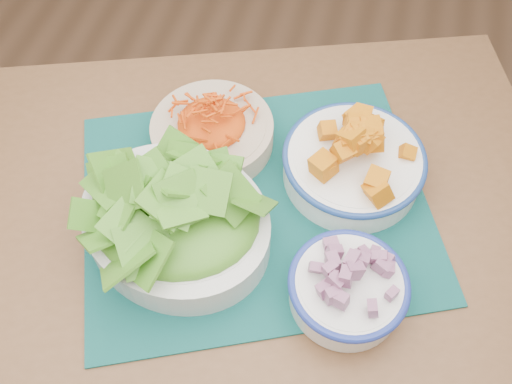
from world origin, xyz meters
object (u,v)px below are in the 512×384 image
carrot_bowl (212,128)px  onion_bowl (348,287)px  squash_bowl (355,158)px  lettuce_bowl (175,215)px  table (208,263)px  placemat (256,204)px

carrot_bowl → onion_bowl: size_ratio=1.46×
carrot_bowl → onion_bowl: (0.24, -0.21, 0.00)m
carrot_bowl → squash_bowl: bearing=-3.3°
squash_bowl → carrot_bowl: bearing=176.7°
carrot_bowl → onion_bowl: bearing=-41.0°
squash_bowl → onion_bowl: 0.20m
squash_bowl → lettuce_bowl: lettuce_bowl is taller
squash_bowl → onion_bowl: size_ratio=1.36×
carrot_bowl → squash_bowl: squash_bowl is taller
squash_bowl → onion_bowl: bearing=-83.5°
table → squash_bowl: size_ratio=5.94×
lettuce_bowl → onion_bowl: size_ratio=2.13×
table → onion_bowl: onion_bowl is taller
placemat → onion_bowl: bearing=-61.2°
table → lettuce_bowl: lettuce_bowl is taller
placemat → table: bearing=-161.2°
carrot_bowl → lettuce_bowl: bearing=-89.9°
squash_bowl → placemat: bearing=-147.1°
table → carrot_bowl: size_ratio=5.51×
placemat → squash_bowl: squash_bowl is taller
carrot_bowl → onion_bowl: onion_bowl is taller
squash_bowl → onion_bowl: squash_bowl is taller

